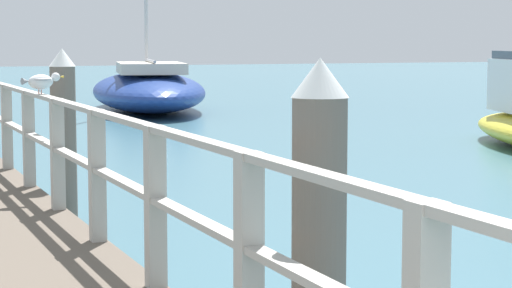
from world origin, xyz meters
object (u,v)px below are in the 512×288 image
object	(u,v)px
seagull_foreground	(41,81)
boat_5	(148,90)
dock_piling_near	(319,250)
dock_piling_far	(64,137)

from	to	relation	value
seagull_foreground	boat_5	world-z (taller)	boat_5
dock_piling_near	dock_piling_far	size ratio (longest dim) A/B	1.00
dock_piling_near	seagull_foreground	world-z (taller)	dock_piling_near
seagull_foreground	boat_5	bearing A→B (deg)	140.47
dock_piling_far	seagull_foreground	xyz separation A→B (m)	(-0.37, -0.79, 0.65)
dock_piling_far	seagull_foreground	bearing A→B (deg)	-115.30
seagull_foreground	boat_5	size ratio (longest dim) A/B	0.05
dock_piling_far	boat_5	distance (m)	18.06
dock_piling_far	seagull_foreground	distance (m)	1.09
dock_piling_near	seagull_foreground	distance (m)	5.72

